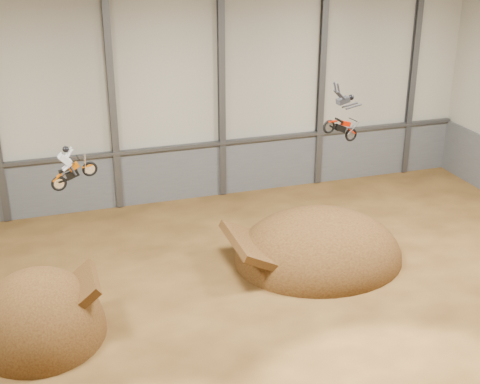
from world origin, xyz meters
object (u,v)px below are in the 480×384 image
takeoff_ramp (41,333)px  landing_ramp (318,259)px  fmx_rider_a (76,162)px  fmx_rider_b (339,113)px

takeoff_ramp → landing_ramp: 14.47m
takeoff_ramp → landing_ramp: (14.25, 2.55, 0.00)m
fmx_rider_a → fmx_rider_b: (11.84, -2.23, 1.84)m
takeoff_ramp → fmx_rider_a: size_ratio=2.96×
takeoff_ramp → fmx_rider_b: bearing=4.0°
landing_ramp → fmx_rider_b: fmx_rider_b is taller
landing_ramp → fmx_rider_b: 8.51m
fmx_rider_a → fmx_rider_b: size_ratio=0.82×
landing_ramp → fmx_rider_a: size_ratio=4.09×
landing_ramp → fmx_rider_a: 13.58m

